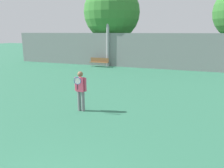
# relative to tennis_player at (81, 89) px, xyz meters

# --- Properties ---
(tennis_player) EXTENTS (0.52, 0.41, 1.70)m
(tennis_player) POSITION_rel_tennis_player_xyz_m (0.00, 0.00, 0.00)
(tennis_player) COLOR slate
(tennis_player) RESTS_ON ground_plane
(bench_courtside_far) EXTENTS (1.88, 0.40, 0.85)m
(bench_courtside_far) POSITION_rel_tennis_player_xyz_m (-4.15, 11.29, -0.43)
(bench_courtside_far) COLOR brown
(bench_courtside_far) RESTS_ON ground_plane
(light_pole_near_left) EXTENTS (0.90, 0.60, 8.99)m
(light_pole_near_left) POSITION_rel_tennis_player_xyz_m (-3.50, 11.92, 4.19)
(light_pole_near_left) COLOR #939399
(light_pole_near_left) RESTS_ON ground_plane
(back_fence) EXTENTS (31.56, 0.06, 3.16)m
(back_fence) POSITION_rel_tennis_player_xyz_m (1.88, 12.04, 0.62)
(back_fence) COLOR gray
(back_fence) RESTS_ON ground_plane
(tree_green_broad) EXTENTS (5.75, 5.75, 8.11)m
(tree_green_broad) POSITION_rel_tennis_player_xyz_m (-3.99, 14.29, 4.26)
(tree_green_broad) COLOR brown
(tree_green_broad) RESTS_ON ground_plane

